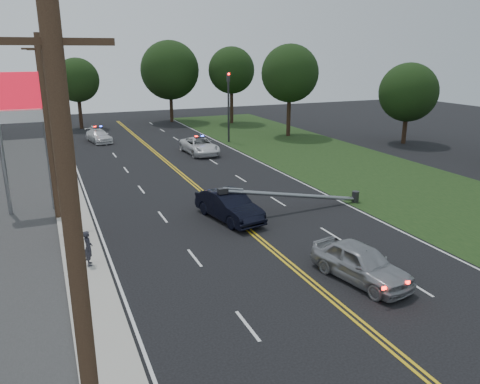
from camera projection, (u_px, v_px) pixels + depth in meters
name	position (u px, v px, depth m)	size (l,w,h in m)	color
ground	(310.00, 281.00, 19.26)	(120.00, 120.00, 0.00)	black
sidewalk	(76.00, 228.00, 24.92)	(1.80, 70.00, 0.12)	#AAA599
grass_verge	(401.00, 185.00, 33.11)	(12.00, 80.00, 0.01)	black
centerline_yellow	(223.00, 209.00, 28.07)	(0.36, 80.00, 0.00)	gold
pylon_sign	(20.00, 109.00, 25.94)	(3.20, 0.35, 8.00)	gray
traffic_signal	(228.00, 101.00, 47.58)	(0.28, 0.41, 7.05)	#2D2D30
fallen_streetlight	(301.00, 195.00, 27.61)	(9.36, 0.44, 1.91)	#2D2D30
utility_pole_near	(83.00, 318.00, 7.30)	(1.60, 0.28, 10.00)	#382619
utility_pole_mid	(48.00, 129.00, 24.93)	(1.60, 0.28, 10.00)	#382619
utility_pole_far	(42.00, 95.00, 44.32)	(1.60, 0.28, 10.00)	#382619
tree_6	(77.00, 80.00, 55.60)	(5.19, 5.19, 8.39)	black
tree_7	(170.00, 70.00, 60.86)	(7.58, 7.58, 10.50)	black
tree_8	(231.00, 70.00, 59.69)	(5.90, 5.90, 9.70)	black
tree_9	(290.00, 73.00, 50.36)	(6.18, 6.18, 9.89)	black
tree_13	(408.00, 92.00, 46.57)	(5.80, 5.80, 8.05)	black
crashed_sedan	(229.00, 206.00, 26.09)	(1.71, 4.89, 1.61)	black
waiting_sedan	(361.00, 263.00, 19.13)	(1.83, 4.54, 1.55)	#94969B
emergency_a	(200.00, 146.00, 42.97)	(2.44, 5.29, 1.47)	silver
emergency_b	(99.00, 136.00, 48.49)	(1.80, 4.42, 1.28)	silver
bystander_a	(88.00, 248.00, 20.23)	(0.57, 0.38, 1.58)	#28272F
bystander_b	(73.00, 223.00, 22.99)	(0.83, 0.65, 1.70)	#A6A5AA
bystander_c	(70.00, 226.00, 22.56)	(1.10, 0.63, 1.70)	#18213C
bystander_d	(72.00, 219.00, 23.80)	(0.92, 0.38, 1.57)	#574946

